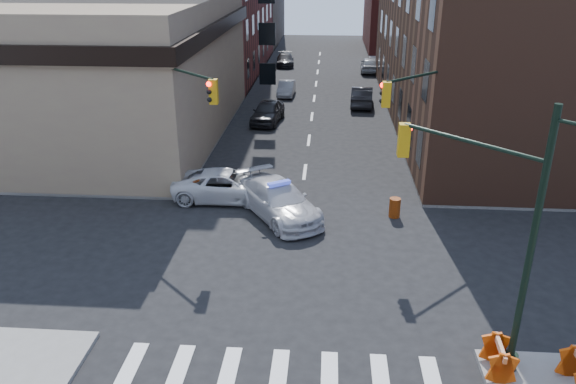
% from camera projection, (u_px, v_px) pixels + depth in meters
% --- Properties ---
extents(ground, '(140.00, 140.00, 0.00)m').
position_uv_depth(ground, '(294.00, 259.00, 22.97)').
color(ground, black).
rests_on(ground, ground).
extents(sidewalk_nw, '(34.00, 54.50, 0.15)m').
position_uv_depth(sidewalk_nw, '(80.00, 82.00, 54.57)').
color(sidewalk_nw, gray).
rests_on(sidewalk_nw, ground).
extents(sidewalk_ne, '(34.00, 54.50, 0.15)m').
position_uv_depth(sidewalk_ne, '(566.00, 90.00, 51.47)').
color(sidewalk_ne, gray).
rests_on(sidewalk_ne, ground).
extents(bank_building, '(22.00, 22.00, 9.00)m').
position_uv_depth(bank_building, '(56.00, 68.00, 37.52)').
color(bank_building, '#897759').
rests_on(bank_building, ground).
extents(commercial_row_ne, '(14.00, 34.00, 14.00)m').
position_uv_depth(commercial_row_ne, '(496.00, 23.00, 40.04)').
color(commercial_row_ne, '#4E2E1F').
rests_on(commercial_row_ne, ground).
extents(filler_ne, '(16.00, 16.00, 12.00)m').
position_uv_depth(filler_ne, '(429.00, 1.00, 72.97)').
color(filler_ne, '#5C201D').
rests_on(filler_ne, ground).
extents(signal_pole_se, '(5.40, 5.27, 8.00)m').
position_uv_depth(signal_pole_se, '(497.00, 220.00, 15.69)').
color(signal_pole_se, black).
rests_on(signal_pole_se, sidewalk_se).
extents(signal_pole_nw, '(3.58, 3.67, 8.00)m').
position_uv_depth(signal_pole_nw, '(178.00, 118.00, 26.57)').
color(signal_pole_nw, black).
rests_on(signal_pole_nw, sidewalk_nw).
extents(signal_pole_ne, '(3.67, 3.58, 8.00)m').
position_uv_depth(signal_pole_ne, '(428.00, 123.00, 25.80)').
color(signal_pole_ne, black).
rests_on(signal_pole_ne, sidewalk_ne).
extents(tree_ne_near, '(3.00, 3.00, 4.85)m').
position_uv_depth(tree_ne_near, '(408.00, 63.00, 44.99)').
color(tree_ne_near, black).
rests_on(tree_ne_near, sidewalk_ne).
extents(tree_ne_far, '(3.00, 3.00, 4.85)m').
position_uv_depth(tree_ne_far, '(397.00, 48.00, 52.34)').
color(tree_ne_far, black).
rests_on(tree_ne_far, sidewalk_ne).
extents(police_car, '(5.02, 6.03, 1.65)m').
position_uv_depth(police_car, '(279.00, 200.00, 26.39)').
color(police_car, silver).
rests_on(police_car, ground).
extents(pickup, '(5.51, 2.54, 1.53)m').
position_uv_depth(pickup, '(228.00, 185.00, 28.25)').
color(pickup, silver).
rests_on(pickup, ground).
extents(parked_car_wnear, '(2.47, 4.94, 1.62)m').
position_uv_depth(parked_car_wnear, '(268.00, 112.00, 41.40)').
color(parked_car_wnear, black).
rests_on(parked_car_wnear, ground).
extents(parked_car_wfar, '(1.44, 3.90, 1.27)m').
position_uv_depth(parked_car_wfar, '(286.00, 88.00, 49.45)').
color(parked_car_wfar, gray).
rests_on(parked_car_wfar, ground).
extents(parked_car_wdeep, '(2.25, 4.79, 1.35)m').
position_uv_depth(parked_car_wdeep, '(285.00, 60.00, 62.79)').
color(parked_car_wdeep, black).
rests_on(parked_car_wdeep, ground).
extents(parked_car_enear, '(2.00, 4.94, 1.60)m').
position_uv_depth(parked_car_enear, '(362.00, 96.00, 46.00)').
color(parked_car_enear, black).
rests_on(parked_car_enear, ground).
extents(parked_car_efar, '(2.11, 4.77, 1.60)m').
position_uv_depth(parked_car_efar, '(370.00, 65.00, 59.33)').
color(parked_car_efar, '#999DA2').
rests_on(parked_car_efar, ground).
extents(pedestrian_a, '(0.67, 0.46, 1.77)m').
position_uv_depth(pedestrian_a, '(111.00, 158.00, 31.21)').
color(pedestrian_a, black).
rests_on(pedestrian_a, sidewalk_nw).
extents(pedestrian_b, '(0.99, 0.85, 1.78)m').
position_uv_depth(pedestrian_b, '(108.00, 176.00, 28.74)').
color(pedestrian_b, black).
rests_on(pedestrian_b, sidewalk_nw).
extents(pedestrian_c, '(1.16, 0.96, 1.85)m').
position_uv_depth(pedestrian_c, '(73.00, 156.00, 31.53)').
color(pedestrian_c, '#202431').
rests_on(pedestrian_c, sidewalk_nw).
extents(barrel_road, '(0.63, 0.63, 0.94)m').
position_uv_depth(barrel_road, '(395.00, 208.00, 26.48)').
color(barrel_road, '#D06009').
rests_on(barrel_road, ground).
extents(barrel_bank, '(0.69, 0.69, 1.08)m').
position_uv_depth(barrel_bank, '(194.00, 190.00, 28.26)').
color(barrel_bank, '#CE5209').
rests_on(barrel_bank, ground).
extents(barricade_se_a, '(0.71, 1.32, 0.97)m').
position_uv_depth(barricade_se_a, '(498.00, 358.00, 16.34)').
color(barricade_se_a, red).
rests_on(barricade_se_a, sidewalk_se).
extents(barricade_nw_a, '(1.29, 0.73, 0.93)m').
position_uv_depth(barricade_nw_a, '(163.00, 171.00, 30.59)').
color(barricade_nw_a, '#E2510A').
rests_on(barricade_nw_a, sidewalk_nw).
extents(barricade_nw_b, '(1.21, 0.70, 0.87)m').
position_uv_depth(barricade_nw_b, '(98.00, 170.00, 30.85)').
color(barricade_nw_b, '#E6440A').
rests_on(barricade_nw_b, sidewalk_nw).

